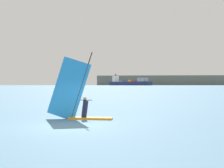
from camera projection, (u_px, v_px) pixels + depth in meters
ground_plane at (69, 126)px, 13.52m from camera, size 4000.00×4000.00×0.00m
windsurfer at (78, 101)px, 16.14m from camera, size 4.10×0.91×4.26m
cargo_ship at (129, 83)px, 771.33m from camera, size 141.15×104.40×35.32m
distant_headland at (170, 81)px, 1199.88m from camera, size 672.70×545.46×36.67m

